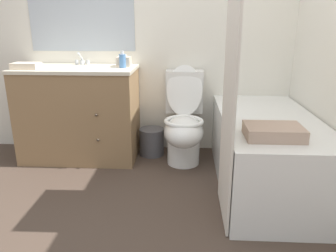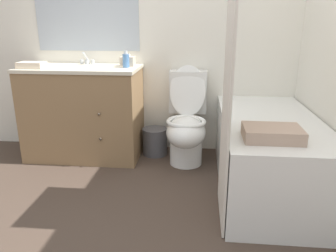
{
  "view_description": "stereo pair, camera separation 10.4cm",
  "coord_description": "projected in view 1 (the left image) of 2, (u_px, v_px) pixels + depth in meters",
  "views": [
    {
      "loc": [
        0.26,
        -1.58,
        1.26
      ],
      "look_at": [
        0.13,
        0.74,
        0.52
      ],
      "focal_mm": 35.0,
      "sensor_mm": 36.0,
      "label": 1
    },
    {
      "loc": [
        0.36,
        -1.57,
        1.26
      ],
      "look_at": [
        0.13,
        0.74,
        0.52
      ],
      "focal_mm": 35.0,
      "sensor_mm": 36.0,
      "label": 2
    }
  ],
  "objects": [
    {
      "name": "soap_dispenser",
      "position": [
        123.0,
        60.0,
        2.91
      ],
      "size": [
        0.06,
        0.06,
        0.15
      ],
      "color": "#4C7AB2",
      "rests_on": "vanity_cabinet"
    },
    {
      "name": "shower_curtain",
      "position": [
        230.0,
        78.0,
        1.98
      ],
      "size": [
        0.01,
        0.54,
        1.87
      ],
      "color": "silver",
      "rests_on": "ground_plane"
    },
    {
      "name": "wall_back",
      "position": [
        159.0,
        23.0,
        3.1
      ],
      "size": [
        8.0,
        0.06,
        2.5
      ],
      "color": "white",
      "rests_on": "ground_plane"
    },
    {
      "name": "hand_towel_folded",
      "position": [
        26.0,
        66.0,
        2.83
      ],
      "size": [
        0.23,
        0.15,
        0.06
      ],
      "color": "beige",
      "rests_on": "vanity_cabinet"
    },
    {
      "name": "wastebasket",
      "position": [
        152.0,
        142.0,
        3.23
      ],
      "size": [
        0.24,
        0.24,
        0.27
      ],
      "color": "#4C4C51",
      "rests_on": "ground_plane"
    },
    {
      "name": "toilet",
      "position": [
        184.0,
        123.0,
        3.0
      ],
      "size": [
        0.35,
        0.68,
        0.89
      ],
      "color": "white",
      "rests_on": "ground_plane"
    },
    {
      "name": "ground_plane",
      "position": [
        138.0,
        249.0,
        1.9
      ],
      "size": [
        14.0,
        14.0,
        0.0
      ],
      "primitive_type": "plane",
      "color": "#47382D"
    },
    {
      "name": "bathtub",
      "position": [
        266.0,
        151.0,
        2.6
      ],
      "size": [
        0.73,
        1.52,
        0.57
      ],
      "color": "white",
      "rests_on": "ground_plane"
    },
    {
      "name": "bath_towel_folded",
      "position": [
        274.0,
        132.0,
        2.05
      ],
      "size": [
        0.35,
        0.25,
        0.08
      ],
      "color": "tan",
      "rests_on": "bathtub"
    },
    {
      "name": "tissue_box",
      "position": [
        124.0,
        61.0,
        3.01
      ],
      "size": [
        0.13,
        0.12,
        0.11
      ],
      "color": "beige",
      "rests_on": "vanity_cabinet"
    },
    {
      "name": "sink_faucet",
      "position": [
        82.0,
        61.0,
        3.13
      ],
      "size": [
        0.14,
        0.12,
        0.12
      ],
      "color": "silver",
      "rests_on": "vanity_cabinet"
    },
    {
      "name": "vanity_cabinet",
      "position": [
        80.0,
        113.0,
        3.1
      ],
      "size": [
        1.08,
        0.59,
        0.87
      ],
      "color": "olive",
      "rests_on": "ground_plane"
    }
  ]
}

